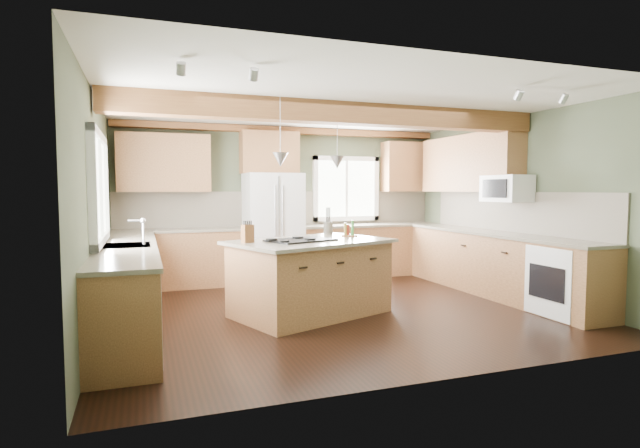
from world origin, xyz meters
name	(u,v)px	position (x,y,z in m)	size (l,w,h in m)	color
floor	(337,309)	(0.00, 0.00, 0.00)	(5.60, 5.60, 0.00)	black
ceiling	(337,104)	(0.00, 0.00, 2.60)	(5.60, 5.60, 0.00)	silver
wall_back	(284,203)	(0.00, 2.50, 1.30)	(5.60, 5.60, 0.00)	#3F4833
wall_left	(96,212)	(-2.80, 0.00, 1.30)	(5.00, 5.00, 0.00)	#3F4833
wall_right	(516,206)	(2.80, 0.00, 1.30)	(5.00, 5.00, 0.00)	#3F4833
ceiling_beam	(341,113)	(0.00, -0.12, 2.47)	(5.55, 0.26, 0.26)	brown
soffit_trim	(285,130)	(0.00, 2.40, 2.54)	(5.55, 0.20, 0.10)	brown
backsplash_back	(284,208)	(0.00, 2.48, 1.21)	(5.58, 0.03, 0.58)	brown
backsplash_right	(513,212)	(2.78, 0.05, 1.21)	(0.03, 3.70, 0.58)	brown
base_cab_back_left	(180,259)	(-1.79, 2.20, 0.44)	(2.02, 0.60, 0.88)	brown
counter_back_left	(179,230)	(-1.79, 2.20, 0.90)	(2.06, 0.64, 0.04)	#4D4639
base_cab_back_right	(369,251)	(1.49, 2.20, 0.44)	(2.62, 0.60, 0.88)	brown
counter_back_right	(369,225)	(1.49, 2.20, 0.90)	(2.66, 0.64, 0.04)	#4D4639
base_cab_left	(128,288)	(-2.50, 0.05, 0.44)	(0.60, 3.70, 0.88)	brown
counter_left	(127,247)	(-2.50, 0.05, 0.90)	(0.64, 3.74, 0.04)	#4D4639
base_cab_right	(495,265)	(2.50, 0.05, 0.44)	(0.60, 3.70, 0.88)	brown
counter_right	(496,233)	(2.50, 0.05, 0.90)	(0.64, 3.74, 0.04)	#4D4639
upper_cab_back_left	(164,163)	(-1.99, 2.33, 1.95)	(1.40, 0.35, 0.90)	brown
upper_cab_over_fridge	(269,153)	(-0.30, 2.33, 2.15)	(0.96, 0.35, 0.70)	brown
upper_cab_right	(469,164)	(2.62, 0.90, 1.95)	(0.35, 2.20, 0.90)	brown
upper_cab_back_corner	(407,167)	(2.30, 2.33, 1.95)	(0.90, 0.35, 0.90)	brown
window_left	(97,188)	(-2.78, 0.05, 1.55)	(0.04, 1.60, 1.05)	white
window_back	(346,189)	(1.15, 2.48, 1.55)	(1.10, 0.04, 1.00)	white
sink	(127,246)	(-2.50, 0.05, 0.91)	(0.50, 0.65, 0.03)	#262628
faucet	(143,233)	(-2.32, 0.05, 1.05)	(0.02, 0.02, 0.28)	#B2B2B7
dishwasher	(125,316)	(-2.49, -1.25, 0.43)	(0.60, 0.60, 0.84)	white
oven	(566,281)	(2.49, -1.25, 0.43)	(0.60, 0.72, 0.84)	white
microwave	(506,189)	(2.58, -0.05, 1.55)	(0.40, 0.70, 0.38)	white
pendant_left	(280,160)	(-0.81, -0.28, 1.88)	(0.18, 0.18, 0.16)	#B2B2B7
pendant_right	(337,162)	(0.01, 0.03, 1.88)	(0.18, 0.18, 0.16)	#B2B2B7
refrigerator	(273,228)	(-0.30, 2.12, 0.90)	(0.90, 0.74, 1.80)	white
island	(310,279)	(-0.40, -0.12, 0.44)	(1.76, 1.08, 0.88)	brown
island_top	(310,242)	(-0.40, -0.12, 0.90)	(1.88, 1.20, 0.04)	#4D4639
cooktop	(301,240)	(-0.54, -0.17, 0.93)	(0.76, 0.51, 0.02)	black
knife_block	(248,234)	(-1.18, -0.16, 1.02)	(0.13, 0.09, 0.21)	#5B321B
utensil_crock	(328,228)	(0.10, 0.59, 1.00)	(0.13, 0.13, 0.17)	#3E3831
bottle_tray	(349,229)	(0.24, 0.18, 1.02)	(0.22, 0.22, 0.20)	brown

